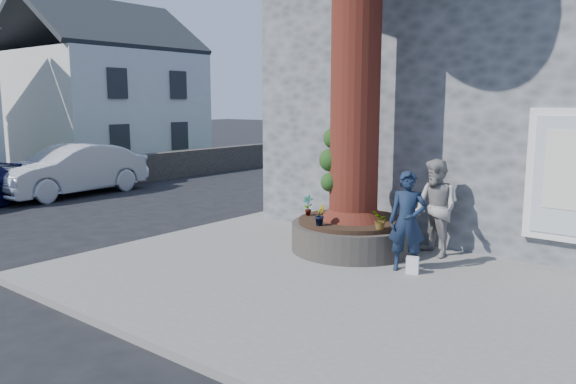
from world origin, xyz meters
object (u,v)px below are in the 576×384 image
Objects in this scene: planter at (353,235)px; a_board_sign at (43,182)px; man at (407,221)px; woman at (436,208)px; car_silver at (72,170)px.

a_board_sign reaches higher than planter.
woman is at bearing 67.38° from man.
man reaches higher than car_silver.
a_board_sign is (-0.10, -0.90, -0.29)m from car_silver.
planter is at bearing -21.94° from a_board_sign.
car_silver reaches higher than a_board_sign.
a_board_sign is at bearing -177.70° from planter.
car_silver reaches higher than planter.
car_silver is (-11.98, -0.13, -0.22)m from woman.
woman is at bearing -3.71° from car_silver.
woman reaches higher than car_silver.
woman is 1.76× the size of a_board_sign.
planter is 0.48× the size of car_silver.
car_silver is at bearing 177.48° from planter.
planter is 10.71m from a_board_sign.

